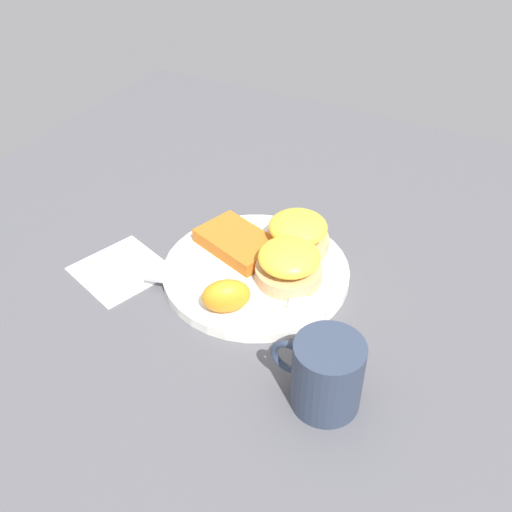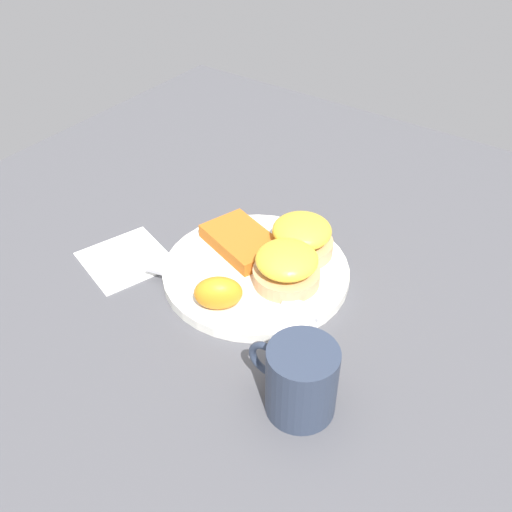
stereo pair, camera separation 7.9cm
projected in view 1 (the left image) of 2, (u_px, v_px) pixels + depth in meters
ground_plane at (256, 276)px, 0.81m from camera, size 1.10×1.10×0.00m
plate at (256, 272)px, 0.81m from camera, size 0.25×0.25×0.01m
sandwich_benedict_left at (288, 265)px, 0.77m from camera, size 0.09×0.09×0.05m
sandwich_benedict_right at (298, 234)px, 0.82m from camera, size 0.09×0.09×0.05m
hashbrown_patty at (238, 242)px, 0.83m from camera, size 0.13×0.10×0.02m
orange_wedge at (226, 296)px, 0.73m from camera, size 0.07×0.06×0.04m
fork at (247, 294)px, 0.76m from camera, size 0.24×0.07×0.00m
cup at (326, 374)px, 0.62m from camera, size 0.10×0.08×0.09m
napkin at (121, 269)px, 0.82m from camera, size 0.14×0.14×0.00m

